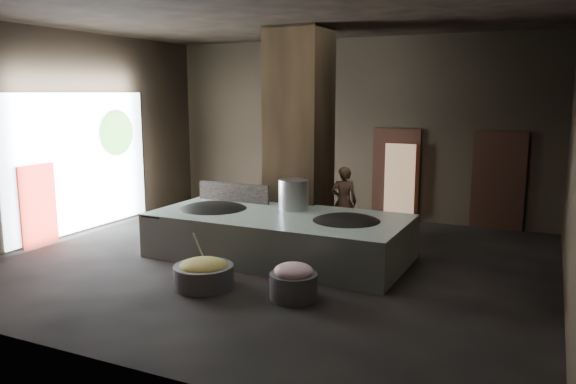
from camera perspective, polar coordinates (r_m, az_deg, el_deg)
The scene contains 27 objects.
floor at distance 10.78m, azimuth -1.58°, elevation -7.21°, with size 10.00×9.00×0.10m, color black.
ceiling at distance 10.39m, azimuth -1.71°, elevation 17.80°, with size 10.00×9.00×0.10m, color black.
back_wall at distance 14.53m, azimuth 6.54°, elevation 6.44°, with size 10.00×0.10×4.50m, color black.
front_wall at distance 6.63m, azimuth -19.70°, elevation 1.67°, with size 10.00×0.10×4.50m, color black.
left_wall at distance 13.39m, azimuth -21.40°, elevation 5.52°, with size 0.10×9.00×4.50m, color black.
pillar at distance 12.18m, azimuth 1.15°, elevation 5.82°, with size 1.20×1.20×4.50m, color black.
hearth_platform at distance 10.87m, azimuth -0.92°, elevation -4.46°, with size 4.88×2.33×0.85m, color #B0C4B2.
platform_cap at distance 10.78m, azimuth -0.93°, elevation -2.45°, with size 4.77×2.29×0.03m, color black.
wok_left at distance 11.45m, azimuth -7.57°, elevation -2.13°, with size 1.54×1.54×0.42m, color black.
wok_left_rim at distance 11.44m, azimuth -7.58°, elevation -1.79°, with size 1.57×1.57×0.05m, color black.
wok_right at distance 10.33m, azimuth 5.94°, elevation -3.43°, with size 1.43×1.43×0.40m, color black.
wok_right_rim at distance 10.32m, azimuth 5.95°, elevation -3.05°, with size 1.46×1.46×0.05m, color black.
stock_pot at distance 11.18m, azimuth 0.54°, elevation -0.35°, with size 0.59×0.59×0.64m, color #A1A2A9.
splash_guard at distance 12.07m, azimuth -5.55°, elevation -0.11°, with size 1.70×0.06×0.42m, color black.
cook at distance 12.37m, azimuth 5.68°, elevation -1.01°, with size 0.57×0.37×1.57m, color brown.
veg_basin at distance 9.41m, azimuth -8.56°, elevation -8.44°, with size 0.98×0.98×0.36m, color slate.
veg_fill at distance 9.36m, azimuth -8.59°, elevation -7.46°, with size 0.81×0.81×0.25m, color #7B9749.
ladle at distance 9.50m, azimuth -8.87°, elevation -5.94°, with size 0.03×0.03×0.78m, color #A1A2A9.
meat_basin at distance 8.78m, azimuth 0.55°, elevation -9.54°, with size 0.74×0.74×0.41m, color slate.
meat_fill at distance 8.71m, azimuth 0.56°, elevation -8.01°, with size 0.61×0.61×0.23m, color #CB7A8A.
doorway_near at distance 14.22m, azimuth 10.90°, elevation 1.58°, with size 1.18×0.08×2.38m, color black.
doorway_near_glow at distance 14.01m, azimuth 11.27°, elevation 1.24°, with size 0.74×0.04×1.76m, color #8C6647.
doorway_far at distance 13.83m, azimuth 20.57°, elevation 0.89°, with size 1.18×0.08×2.38m, color black.
doorway_far_glow at distance 13.97m, azimuth 21.20°, elevation 0.73°, with size 0.75×0.04×1.78m, color #8C6647.
left_opening at distance 13.52m, azimuth -20.32°, elevation 2.85°, with size 0.04×4.20×3.10m, color white.
pavilion_sliver at distance 12.71m, azimuth -24.05°, elevation -1.25°, with size 0.05×0.90×1.70m, color maroon.
tree_silhouette at distance 14.19m, azimuth -17.01°, elevation 5.78°, with size 0.28×1.10×1.10m, color #194714.
Camera 1 is at (4.65, -9.19, 3.15)m, focal length 35.00 mm.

